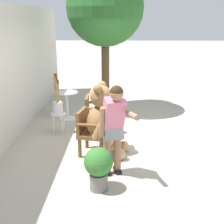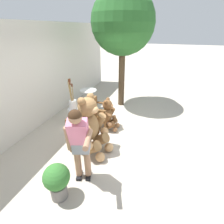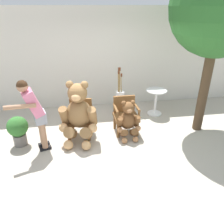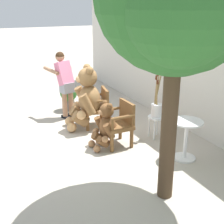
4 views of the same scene
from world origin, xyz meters
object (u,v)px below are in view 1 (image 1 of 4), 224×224
(brush_bucket, at_px, (58,105))
(white_stool, at_px, (58,118))
(teddy_bear_small, at_px, (108,115))
(patio_tree, at_px, (107,9))
(wooden_chair_left, at_px, (90,131))
(teddy_bear_large, at_px, (104,120))
(person_visitor, at_px, (114,123))
(potted_plant, at_px, (98,166))
(round_side_table, at_px, (67,102))
(wooden_chair_right, at_px, (95,114))

(brush_bucket, bearing_deg, white_stool, -0.56)
(teddy_bear_small, relative_size, patio_tree, 0.24)
(wooden_chair_left, bearing_deg, teddy_bear_large, -95.77)
(teddy_bear_large, xyz_separation_m, teddy_bear_small, (1.10, -0.04, -0.24))
(person_visitor, height_order, potted_plant, person_visitor)
(teddy_bear_small, bearing_deg, patio_tree, 2.33)
(round_side_table, bearing_deg, patio_tree, -49.03)
(round_side_table, bearing_deg, wooden_chair_right, -142.15)
(wooden_chair_right, height_order, round_side_table, wooden_chair_right)
(wooden_chair_left, height_order, wooden_chair_right, same)
(round_side_table, xyz_separation_m, patio_tree, (0.88, -1.01, 2.28))
(teddy_bear_small, distance_m, potted_plant, 2.41)
(wooden_chair_left, distance_m, teddy_bear_small, 1.11)
(wooden_chair_right, height_order, white_stool, wooden_chair_right)
(person_visitor, bearing_deg, white_stool, 33.16)
(teddy_bear_small, distance_m, white_stool, 1.12)
(round_side_table, distance_m, potted_plant, 3.59)
(wooden_chair_right, height_order, teddy_bear_small, teddy_bear_small)
(potted_plant, bearing_deg, brush_bucket, 23.79)
(person_visitor, relative_size, patio_tree, 0.41)
(person_visitor, xyz_separation_m, round_side_table, (2.98, 1.26, -0.47))
(wooden_chair_left, xyz_separation_m, white_stool, (1.09, 0.83, -0.11))
(teddy_bear_large, bearing_deg, wooden_chair_right, 13.09)
(brush_bucket, bearing_deg, potted_plant, -156.21)
(white_stool, bearing_deg, wooden_chair_right, -91.47)
(round_side_table, height_order, patio_tree, patio_tree)
(teddy_bear_large, bearing_deg, wooden_chair_left, 84.23)
(white_stool, bearing_deg, patio_tree, -28.99)
(wooden_chair_left, relative_size, teddy_bear_small, 0.94)
(teddy_bear_small, height_order, white_stool, teddy_bear_small)
(potted_plant, bearing_deg, teddy_bear_large, -0.50)
(wooden_chair_left, bearing_deg, brush_bucket, 37.18)
(white_stool, xyz_separation_m, brush_bucket, (-0.00, 0.00, 0.31))
(potted_plant, bearing_deg, white_stool, 23.75)
(teddy_bear_small, xyz_separation_m, round_side_table, (1.02, 1.08, 0.00))
(teddy_bear_small, bearing_deg, round_side_table, 46.79)
(potted_plant, bearing_deg, patio_tree, 0.40)
(teddy_bear_small, relative_size, white_stool, 1.98)
(wooden_chair_left, bearing_deg, white_stool, 37.07)
(wooden_chair_right, bearing_deg, white_stool, 88.53)
(teddy_bear_small, distance_m, round_side_table, 1.49)
(wooden_chair_left, xyz_separation_m, potted_plant, (-1.34, -0.24, -0.07))
(white_stool, relative_size, brush_bucket, 0.50)
(white_stool, height_order, round_side_table, round_side_table)
(wooden_chair_right, bearing_deg, wooden_chair_left, -179.94)
(wooden_chair_right, xyz_separation_m, brush_bucket, (0.02, 0.83, 0.20))
(round_side_table, bearing_deg, teddy_bear_small, -133.21)
(teddy_bear_large, height_order, patio_tree, patio_tree)
(teddy_bear_large, xyz_separation_m, potted_plant, (-1.31, 0.01, -0.29))
(person_visitor, distance_m, brush_bucket, 2.37)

